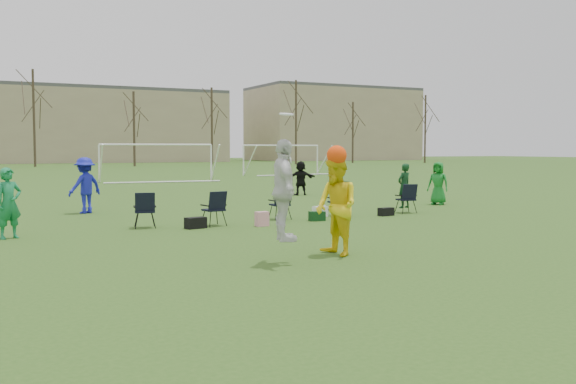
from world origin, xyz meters
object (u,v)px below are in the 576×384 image
fielder_blue (85,185)px  fielder_green_far (438,183)px  goal_right (282,151)px  fielder_black (301,178)px  goal_mid (157,152)px  fielder_green_near (9,203)px  center_contest (317,199)px

fielder_blue → fielder_green_far: size_ratio=1.13×
fielder_blue → goal_right: 32.05m
fielder_blue → fielder_black: size_ratio=1.18×
goal_mid → fielder_black: bearing=-76.1°
fielder_green_near → fielder_blue: fielder_blue is taller
fielder_green_near → center_contest: bearing=-71.8°
fielder_green_near → goal_right: 37.95m
goal_right → fielder_black: bearing=-121.8°
fielder_black → fielder_green_near: bearing=48.1°
fielder_blue → fielder_green_far: fielder_blue is taller
fielder_green_far → center_contest: size_ratio=0.58×
fielder_green_far → fielder_black: (-2.39, 6.77, -0.03)m
center_contest → goal_mid: center_contest is taller
fielder_green_near → fielder_green_far: 15.50m
fielder_green_near → fielder_green_far: size_ratio=1.03×
fielder_green_near → goal_right: size_ratio=0.23×
center_contest → fielder_green_far: bearing=40.2°
goal_mid → fielder_green_near: bearing=-108.4°
fielder_green_far → goal_right: size_ratio=0.22×
fielder_green_near → fielder_green_far: bearing=-13.7°
fielder_green_near → fielder_black: bearing=12.6°
fielder_black → fielder_green_far: bearing=120.9°
center_contest → goal_right: size_ratio=0.38×
fielder_blue → fielder_black: bearing=175.0°
fielder_green_near → center_contest: size_ratio=0.60×
goal_mid → goal_right: (12.00, 6.00, 0.00)m
fielder_green_near → fielder_black: size_ratio=1.08×
fielder_blue → center_contest: bearing=76.1°
fielder_blue → fielder_green_far: (12.64, -2.62, -0.11)m
fielder_blue → goal_mid: bearing=-138.5°
fielder_green_far → fielder_black: size_ratio=1.04×
fielder_green_near → fielder_black: (12.85, 9.57, -0.06)m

